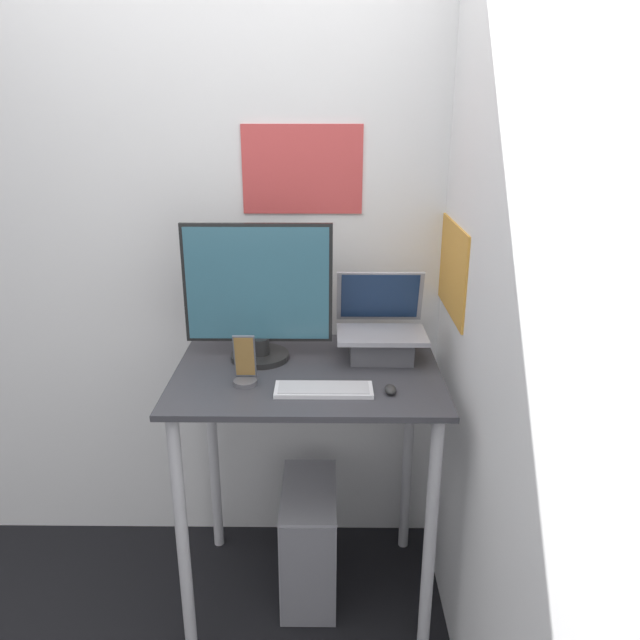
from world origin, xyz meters
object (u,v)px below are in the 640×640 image
at_px(monitor, 258,298).
at_px(cell_phone, 245,368).
at_px(laptop, 381,336).
at_px(mouse, 390,389).
at_px(keyboard, 324,389).
at_px(computer_tower, 309,540).

bearing_deg(monitor, cell_phone, -97.20).
distance_m(laptop, mouse, 0.30).
bearing_deg(mouse, keyboard, 177.67).
bearing_deg(mouse, monitor, 147.78).
xyz_separation_m(laptop, computer_tower, (-0.26, -0.07, -0.82)).
height_order(keyboard, cell_phone, cell_phone).
bearing_deg(laptop, keyboard, -125.57).
xyz_separation_m(laptop, cell_phone, (-0.46, -0.22, -0.03)).
relative_size(cell_phone, computer_tower, 0.38).
distance_m(keyboard, computer_tower, 0.78).
bearing_deg(laptop, computer_tower, -163.91).
bearing_deg(cell_phone, keyboard, -12.95).
relative_size(laptop, mouse, 5.28).
height_order(mouse, cell_phone, cell_phone).
xyz_separation_m(laptop, monitor, (-0.43, -0.01, 0.14)).
xyz_separation_m(monitor, cell_phone, (-0.03, -0.21, -0.17)).
height_order(monitor, computer_tower, monitor).
relative_size(keyboard, cell_phone, 1.83).
relative_size(laptop, computer_tower, 0.69).
xyz_separation_m(mouse, cell_phone, (-0.46, 0.07, 0.04)).
height_order(monitor, keyboard, monitor).
bearing_deg(keyboard, cell_phone, 167.05).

